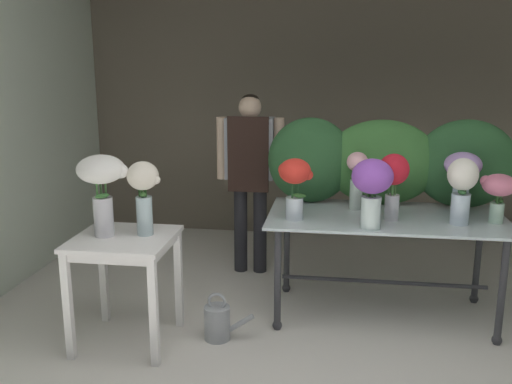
# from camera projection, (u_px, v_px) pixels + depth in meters

# --- Properties ---
(ground_plane) EXTENTS (8.61, 8.61, 0.00)m
(ground_plane) POSITION_uv_depth(u_px,v_px,m) (321.00, 306.00, 4.45)
(ground_plane) COLOR silver
(wall_back) EXTENTS (5.35, 0.12, 2.69)m
(wall_back) POSITION_uv_depth(u_px,v_px,m) (331.00, 113.00, 6.03)
(wall_back) COLOR #706656
(wall_back) RESTS_ON ground
(display_table_glass) EXTENTS (1.72, 0.89, 0.79)m
(display_table_glass) POSITION_uv_depth(u_px,v_px,m) (385.00, 232.00, 4.15)
(display_table_glass) COLOR silver
(display_table_glass) RESTS_ON ground
(side_table_white) EXTENTS (0.65, 0.64, 0.76)m
(side_table_white) POSITION_uv_depth(u_px,v_px,m) (124.00, 252.00, 3.76)
(side_table_white) COLOR white
(side_table_white) RESTS_ON ground
(florist) EXTENTS (0.60, 0.24, 1.61)m
(florist) POSITION_uv_depth(u_px,v_px,m) (250.00, 164.00, 4.97)
(florist) COLOR #232328
(florist) RESTS_ON ground
(foliage_backdrop) EXTENTS (1.89, 0.31, 0.68)m
(foliage_backdrop) POSITION_uv_depth(u_px,v_px,m) (385.00, 162.00, 4.36)
(foliage_backdrop) COLOR #28562D
(foliage_backdrop) RESTS_ON display_table_glass
(vase_crimson_lilies) EXTENTS (0.21, 0.21, 0.48)m
(vase_crimson_lilies) POSITION_uv_depth(u_px,v_px,m) (393.00, 178.00, 3.93)
(vase_crimson_lilies) COLOR silver
(vase_crimson_lilies) RESTS_ON display_table_glass
(vase_rosy_peonies) EXTENTS (0.24, 0.23, 0.35)m
(vase_rosy_peonies) POSITION_uv_depth(u_px,v_px,m) (498.00, 190.00, 3.89)
(vase_rosy_peonies) COLOR silver
(vase_rosy_peonies) RESTS_ON display_table_glass
(vase_scarlet_anemones) EXTENTS (0.25, 0.23, 0.44)m
(vase_scarlet_anemones) POSITION_uv_depth(u_px,v_px,m) (295.00, 181.00, 3.96)
(vase_scarlet_anemones) COLOR silver
(vase_scarlet_anemones) RESTS_ON display_table_glass
(vase_blush_dahlias) EXTENTS (0.16, 0.16, 0.44)m
(vase_blush_dahlias) POSITION_uv_depth(u_px,v_px,m) (357.00, 177.00, 4.24)
(vase_blush_dahlias) COLOR silver
(vase_blush_dahlias) RESTS_ON display_table_glass
(vase_lilac_ranunculus) EXTENTS (0.27, 0.27, 0.46)m
(vase_lilac_ranunculus) POSITION_uv_depth(u_px,v_px,m) (462.00, 173.00, 4.08)
(vase_lilac_ranunculus) COLOR silver
(vase_lilac_ranunculus) RESTS_ON display_table_glass
(vase_ivory_roses) EXTENTS (0.21, 0.21, 0.46)m
(vase_ivory_roses) POSITION_uv_depth(u_px,v_px,m) (462.00, 186.00, 3.85)
(vase_ivory_roses) COLOR silver
(vase_ivory_roses) RESTS_ON display_table_glass
(vase_violet_stock) EXTENTS (0.28, 0.28, 0.48)m
(vase_violet_stock) POSITION_uv_depth(u_px,v_px,m) (371.00, 185.00, 3.74)
(vase_violet_stock) COLOR silver
(vase_violet_stock) RESTS_ON display_table_glass
(vase_white_roses_tall) EXTENTS (0.33, 0.31, 0.55)m
(vase_white_roses_tall) POSITION_uv_depth(u_px,v_px,m) (102.00, 182.00, 3.67)
(vase_white_roses_tall) COLOR silver
(vase_white_roses_tall) RESTS_ON side_table_white
(vase_cream_lisianthus_tall) EXTENTS (0.23, 0.21, 0.50)m
(vase_cream_lisianthus_tall) POSITION_uv_depth(u_px,v_px,m) (144.00, 190.00, 3.70)
(vase_cream_lisianthus_tall) COLOR silver
(vase_cream_lisianthus_tall) RESTS_ON side_table_white
(watering_can) EXTENTS (0.35, 0.18, 0.34)m
(watering_can) POSITION_uv_depth(u_px,v_px,m) (218.00, 322.00, 3.90)
(watering_can) COLOR #999EA3
(watering_can) RESTS_ON ground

